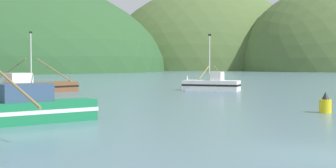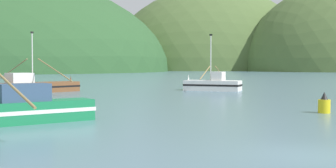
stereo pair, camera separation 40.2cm
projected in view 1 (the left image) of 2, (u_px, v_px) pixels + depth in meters
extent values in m
plane|color=slate|center=(316.00, 155.00, 16.09)|extent=(600.00, 600.00, 0.00)
ellipsoid|color=#516B38|center=(208.00, 70.00, 230.48)|extent=(104.96, 83.97, 81.58)
cube|color=#334C6B|center=(26.00, 93.00, 24.36)|extent=(3.00, 2.55, 0.96)
cylinder|color=#997F4C|center=(15.00, 86.00, 20.14)|extent=(3.12, 5.33, 1.62)
cube|color=white|center=(211.00, 85.00, 54.12)|extent=(6.93, 5.09, 1.21)
cube|color=black|center=(211.00, 85.00, 54.12)|extent=(7.00, 5.14, 0.22)
cone|color=white|center=(187.00, 77.00, 55.13)|extent=(0.27, 0.27, 0.70)
cube|color=silver|center=(217.00, 76.00, 53.83)|extent=(1.96, 2.21, 1.02)
cylinder|color=silver|center=(210.00, 58.00, 54.06)|extent=(0.12, 0.12, 5.25)
cube|color=black|center=(210.00, 35.00, 53.94)|extent=(0.33, 0.19, 0.20)
cylinder|color=#997F4C|center=(204.00, 72.00, 51.15)|extent=(1.84, 3.49, 1.49)
cylinder|color=#997F4C|center=(218.00, 72.00, 56.95)|extent=(1.84, 3.49, 1.49)
cube|color=brown|center=(32.00, 88.00, 50.05)|extent=(9.73, 8.65, 1.12)
cube|color=black|center=(32.00, 87.00, 50.05)|extent=(9.82, 8.74, 0.20)
cone|color=brown|center=(69.00, 78.00, 53.51)|extent=(0.28, 0.28, 0.70)
cube|color=silver|center=(18.00, 78.00, 48.89)|extent=(3.17, 3.12, 1.08)
cylinder|color=silver|center=(31.00, 58.00, 49.89)|extent=(0.12, 0.12, 5.37)
cube|color=black|center=(31.00, 32.00, 49.76)|extent=(0.30, 0.25, 0.20)
cylinder|color=#997F4C|center=(12.00, 69.00, 53.09)|extent=(4.29, 5.15, 2.42)
cylinder|color=#997F4C|center=(54.00, 70.00, 46.83)|extent=(4.29, 5.15, 2.42)
cylinder|color=yellow|center=(325.00, 106.00, 29.73)|extent=(0.78, 0.78, 0.88)
cone|color=black|center=(325.00, 96.00, 29.70)|extent=(0.47, 0.47, 0.50)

